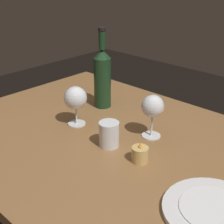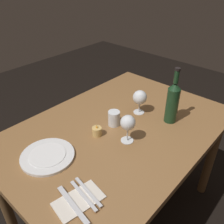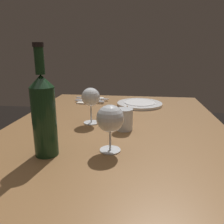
{
  "view_description": "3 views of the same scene",
  "coord_description": "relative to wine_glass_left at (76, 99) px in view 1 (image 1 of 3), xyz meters",
  "views": [
    {
      "loc": [
        0.65,
        -0.72,
        1.3
      ],
      "look_at": [
        -0.02,
        -0.01,
        0.85
      ],
      "focal_mm": 53.09,
      "sensor_mm": 36.0,
      "label": 1
    },
    {
      "loc": [
        0.83,
        0.7,
        1.54
      ],
      "look_at": [
        0.04,
        -0.01,
        0.86
      ],
      "focal_mm": 38.41,
      "sensor_mm": 36.0,
      "label": 2
    },
    {
      "loc": [
        -0.85,
        -0.09,
        1.05
      ],
      "look_at": [
        0.04,
        0.02,
        0.8
      ],
      "focal_mm": 35.98,
      "sensor_mm": 36.0,
      "label": 3
    }
  ],
  "objects": [
    {
      "name": "water_tumbler",
      "position": [
        0.2,
        -0.03,
        -0.07
      ],
      "size": [
        0.07,
        0.07,
        0.08
      ],
      "color": "white",
      "rests_on": "dining_table"
    },
    {
      "name": "wine_bottle",
      "position": [
        -0.05,
        0.19,
        0.03
      ],
      "size": [
        0.07,
        0.07,
        0.33
      ],
      "color": "#19381E",
      "rests_on": "dining_table"
    },
    {
      "name": "votive_candle",
      "position": [
        0.33,
        -0.03,
        -0.08
      ],
      "size": [
        0.05,
        0.05,
        0.07
      ],
      "color": "#DBB266",
      "rests_on": "dining_table"
    },
    {
      "name": "dinner_plate",
      "position": [
        0.61,
        -0.09,
        -0.1
      ],
      "size": [
        0.25,
        0.25,
        0.02
      ],
      "color": "white",
      "rests_on": "dining_table"
    },
    {
      "name": "wine_glass_left",
      "position": [
        0.0,
        0.0,
        0.0
      ],
      "size": [
        0.08,
        0.08,
        0.15
      ],
      "color": "white",
      "rests_on": "dining_table"
    },
    {
      "name": "wine_glass_right",
      "position": [
        0.26,
        0.12,
        0.01
      ],
      "size": [
        0.08,
        0.08,
        0.15
      ],
      "color": "white",
      "rests_on": "dining_table"
    },
    {
      "name": "dining_table",
      "position": [
        0.2,
        0.01,
        -0.19
      ],
      "size": [
        1.3,
        0.9,
        0.74
      ],
      "color": "olive",
      "rests_on": "ground"
    }
  ]
}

